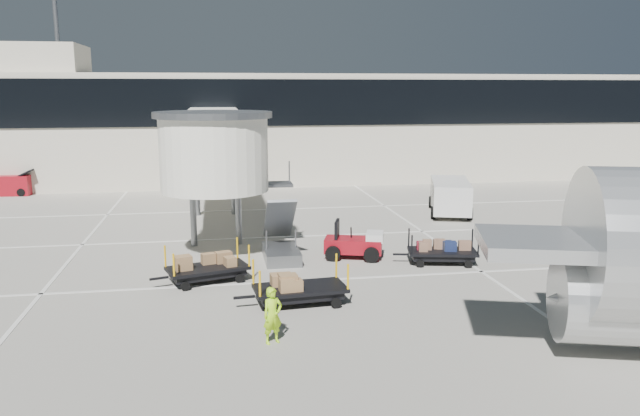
% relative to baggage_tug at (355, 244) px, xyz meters
% --- Properties ---
extents(ground, '(140.00, 140.00, 0.00)m').
position_rel_baggage_tug_xyz_m(ground, '(-1.66, -4.82, -0.57)').
color(ground, '#B2AE9F').
rests_on(ground, ground).
extents(lane_markings, '(40.00, 30.00, 0.02)m').
position_rel_baggage_tug_xyz_m(lane_markings, '(-2.33, 4.51, -0.56)').
color(lane_markings, silver).
rests_on(lane_markings, ground).
extents(terminal, '(64.00, 12.11, 15.20)m').
position_rel_baggage_tug_xyz_m(terminal, '(-2.01, 25.12, 3.54)').
color(terminal, beige).
rests_on(terminal, ground).
extents(jet_bridge, '(5.70, 20.40, 6.03)m').
position_rel_baggage_tug_xyz_m(jet_bridge, '(-5.63, 7.44, 3.71)').
color(jet_bridge, white).
rests_on(jet_bridge, ground).
extents(baggage_tug, '(2.62, 2.10, 1.57)m').
position_rel_baggage_tug_xyz_m(baggage_tug, '(0.00, 0.00, 0.00)').
color(baggage_tug, maroon).
rests_on(baggage_tug, ground).
extents(suitcase_cart, '(3.40, 1.88, 1.30)m').
position_rel_baggage_tug_xyz_m(suitcase_cart, '(3.36, -1.46, -0.10)').
color(suitcase_cart, black).
rests_on(suitcase_cart, ground).
extents(box_cart_near, '(3.71, 1.74, 1.43)m').
position_rel_baggage_tug_xyz_m(box_cart_near, '(-2.98, -5.29, -0.05)').
color(box_cart_near, black).
rests_on(box_cart_near, ground).
extents(box_cart_far, '(3.58, 2.20, 1.38)m').
position_rel_baggage_tug_xyz_m(box_cart_far, '(-6.02, -2.33, -0.07)').
color(box_cart_far, black).
rests_on(box_cart_far, ground).
extents(ground_worker, '(0.68, 0.58, 1.60)m').
position_rel_baggage_tug_xyz_m(ground_worker, '(-4.20, -8.29, 0.23)').
color(ground_worker, '#A8EA18').
rests_on(ground_worker, ground).
extents(minivan, '(3.38, 5.30, 1.87)m').
position_rel_baggage_tug_xyz_m(minivan, '(7.38, 8.39, 0.55)').
color(minivan, silver).
rests_on(minivan, ground).
extents(belt_loader, '(3.69, 1.66, 1.74)m').
position_rel_baggage_tug_xyz_m(belt_loader, '(-19.40, 19.18, 0.09)').
color(belt_loader, maroon).
rests_on(belt_loader, ground).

